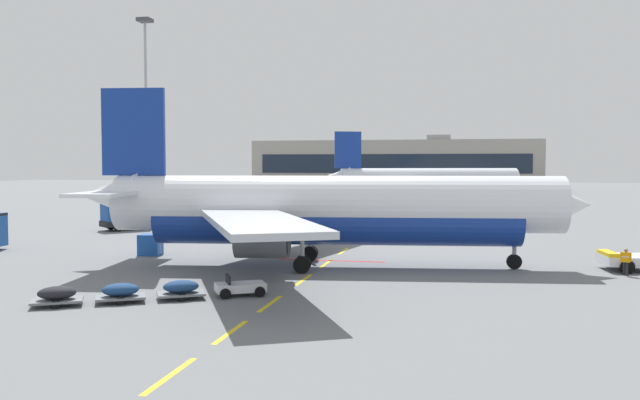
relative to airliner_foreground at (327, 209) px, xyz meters
name	(u,v)px	position (x,y,z in m)	size (l,w,h in m)	color
ground	(604,240)	(21.64, 20.89, -3.95)	(400.00, 400.00, 0.00)	slate
apron_paint_markings	(364,236)	(-0.36, 19.81, -3.95)	(8.00, 97.42, 0.01)	yellow
airliner_foreground	(327,209)	(0.00, 0.00, 0.00)	(34.81, 34.34, 12.20)	white
airliner_mid_left	(427,182)	(2.85, 70.14, 0.05)	(34.33, 32.94, 12.36)	silver
ground_power_truck	(133,214)	(-25.40, 20.96, -2.30)	(6.44, 6.83, 3.14)	black
baggage_train	(152,290)	(-6.49, -13.02, -3.42)	(10.84, 6.93, 1.14)	silver
ground_crew_worker	(626,260)	(19.03, 0.44, -2.98)	(0.60, 0.41, 1.69)	#232328
uld_cargo_container	(150,245)	(-14.46, 2.91, -3.15)	(1.82, 1.78, 1.60)	#194C9E
apron_light_mast_near	(146,94)	(-33.81, 41.00, 12.60)	(1.80, 1.80, 26.86)	slate
terminal_satellite	(397,166)	(-8.21, 132.14, 2.51)	(71.37, 27.01, 14.49)	#9E998E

